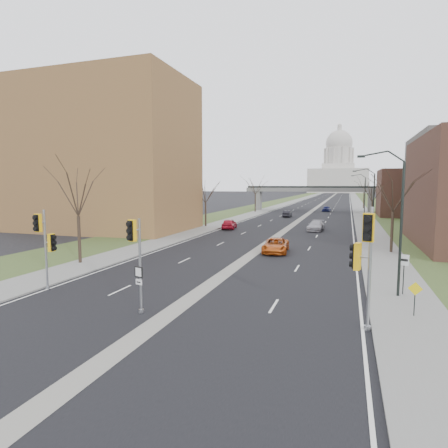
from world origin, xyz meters
The scene contains 30 objects.
ground centered at (0.00, 0.00, 0.00)m, with size 700.00×700.00×0.00m, color black.
road_surface centered at (0.00, 150.00, 0.01)m, with size 20.00×600.00×0.01m, color black.
median_strip centered at (0.00, 150.00, 0.00)m, with size 1.20×600.00×0.02m, color gray.
sidewalk_right centered at (12.00, 150.00, 0.06)m, with size 4.00×600.00×0.12m, color gray.
sidewalk_left centered at (-12.00, 150.00, 0.06)m, with size 4.00×600.00×0.12m, color gray.
grass_verge_right centered at (18.00, 150.00, 0.05)m, with size 8.00×600.00×0.10m, color #344720.
grass_verge_left centered at (-18.00, 150.00, 0.05)m, with size 8.00×600.00×0.10m, color #344720.
apartment_building centered at (-26.00, 30.00, 11.00)m, with size 25.00×16.00×22.00m, color olive.
commercial_block_far centered at (22.00, 70.00, 5.00)m, with size 14.00×14.00×10.00m, color #452A20.
pedestrian_bridge centered at (0.00, 80.00, 4.84)m, with size 34.00×3.00×6.45m.
capitol centered at (0.00, 320.00, 18.60)m, with size 48.00×42.00×55.75m.
streetlight_near centered at (10.99, 6.00, 6.95)m, with size 2.61×0.20×8.70m.
streetlight_mid centered at (10.99, 32.00, 6.95)m, with size 2.61×0.20×8.70m.
streetlight_far centered at (10.99, 58.00, 6.95)m, with size 2.61×0.20×8.70m.
tree_left_a centered at (-13.00, 8.00, 6.64)m, with size 7.20×7.20×9.40m.
tree_left_b centered at (-13.00, 38.00, 6.23)m, with size 6.75×6.75×8.81m.
tree_left_c centered at (-13.00, 72.00, 7.04)m, with size 7.65×7.65×9.99m.
tree_right_a centered at (13.00, 22.00, 6.64)m, with size 7.20×7.20×9.40m.
tree_right_b centered at (13.00, 55.00, 5.82)m, with size 6.30×6.30×8.22m.
tree_right_c centered at (13.00, 95.00, 7.04)m, with size 7.65×7.65×9.99m.
signal_pole_left centered at (-9.51, 0.62, 3.40)m, with size 0.94×0.91×5.20m.
signal_pole_median centered at (-1.59, -1.53, 3.52)m, with size 0.66×0.84×5.05m.
signal_pole_right centered at (9.54, -0.18, 3.79)m, with size 0.97×1.24×5.79m.
speed_limit_sign centered at (12.12, 6.42, 1.82)m, with size 0.51×0.21×2.47m.
warning_sign centered at (12.14, 2.44, 1.27)m, with size 0.69×0.12×1.77m.
car_left_near centered at (-8.46, 36.32, 0.79)m, with size 1.87×4.66×1.59m, color #A31225.
car_left_far centered at (-3.23, 60.44, 0.69)m, with size 1.46×4.18×1.38m, color black.
car_right_near centered at (2.00, 18.67, 0.72)m, with size 2.38×5.16×1.43m, color #B64D13.
car_right_mid centered at (4.36, 38.31, 0.74)m, with size 2.06×5.07×1.47m, color #A6A5AD.
car_right_far centered at (3.64, 79.97, 0.72)m, with size 1.71×4.25×1.45m, color navy.
Camera 1 is at (8.75, -18.18, 6.79)m, focal length 30.00 mm.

